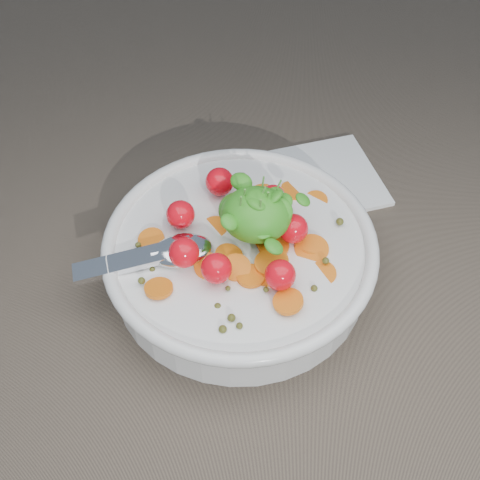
{
  "coord_description": "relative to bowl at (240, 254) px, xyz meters",
  "views": [
    {
      "loc": [
        0.0,
        -0.39,
        0.52
      ],
      "look_at": [
        -0.03,
        0.0,
        0.06
      ],
      "focal_mm": 45.0,
      "sensor_mm": 36.0,
      "label": 1
    }
  ],
  "objects": [
    {
      "name": "bowl",
      "position": [
        0.0,
        0.0,
        0.0
      ],
      "size": [
        0.3,
        0.28,
        0.12
      ],
      "color": "white",
      "rests_on": "ground"
    },
    {
      "name": "ground",
      "position": [
        0.03,
        -0.0,
        -0.03
      ],
      "size": [
        6.0,
        6.0,
        0.0
      ],
      "primitive_type": "plane",
      "color": "#6F604F",
      "rests_on": "ground"
    },
    {
      "name": "napkin",
      "position": [
        0.08,
        0.15,
        -0.03
      ],
      "size": [
        0.18,
        0.17,
        0.01
      ],
      "primitive_type": "cube",
      "rotation": [
        0.0,
        0.0,
        0.35
      ],
      "color": "white",
      "rests_on": "ground"
    }
  ]
}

